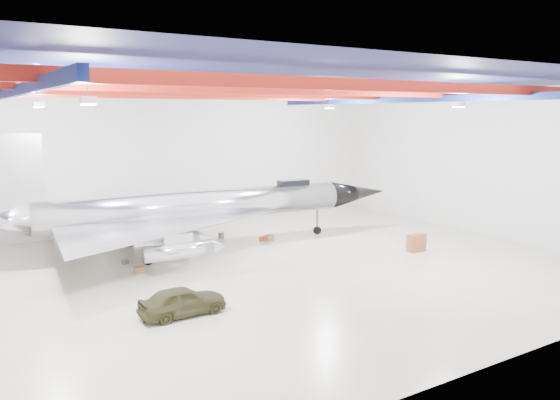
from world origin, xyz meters
TOP-DOWN VIEW (x-y plane):
  - floor at (0.00, 0.00)m, footprint 40.00×40.00m
  - wall_back at (0.00, 15.00)m, footprint 40.00×0.00m
  - wall_right at (20.00, 0.00)m, footprint 0.00×30.00m
  - ceiling at (0.00, 0.00)m, footprint 40.00×40.00m
  - ceiling_structure at (0.00, 0.00)m, footprint 39.50×29.50m
  - jet_aircraft at (-0.21, 7.13)m, footprint 29.51×18.12m
  - jeep at (-5.89, -4.24)m, footprint 4.06×1.69m
  - desk at (11.88, -1.45)m, footprint 1.27×0.64m
  - crate_ply at (-5.56, 3.38)m, footprint 0.60×0.50m
  - toolbox_red at (-3.33, 9.63)m, footprint 0.46×0.41m
  - parts_bin at (4.94, 6.34)m, footprint 0.75×0.66m
  - crate_small at (-5.70, 5.77)m, footprint 0.39×0.33m
  - tool_chest at (4.49, 6.61)m, footprint 0.46×0.46m
  - oil_barrel at (-1.97, 5.38)m, footprint 0.67×0.61m
  - spares_box at (2.41, 9.05)m, footprint 0.52×0.52m

SIDE VIEW (x-z plane):
  - floor at x=0.00m, z-range 0.00..0.00m
  - crate_small at x=-5.70m, z-range 0.00..0.25m
  - toolbox_red at x=-3.33m, z-range 0.00..0.27m
  - tool_chest at x=4.49m, z-range 0.00..0.33m
  - crate_ply at x=-5.56m, z-range 0.00..0.38m
  - oil_barrel at x=-1.97m, z-range 0.00..0.38m
  - spares_box at x=2.41m, z-range 0.00..0.40m
  - parts_bin at x=4.94m, z-range 0.00..0.45m
  - desk at x=11.88m, z-range 0.00..1.17m
  - jeep at x=-5.89m, z-range 0.00..1.37m
  - jet_aircraft at x=-0.21m, z-range -1.38..6.66m
  - wall_back at x=0.00m, z-range -14.50..25.50m
  - wall_right at x=20.00m, z-range -9.50..20.50m
  - ceiling_structure at x=0.00m, z-range 9.79..10.86m
  - ceiling at x=0.00m, z-range 11.00..11.00m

